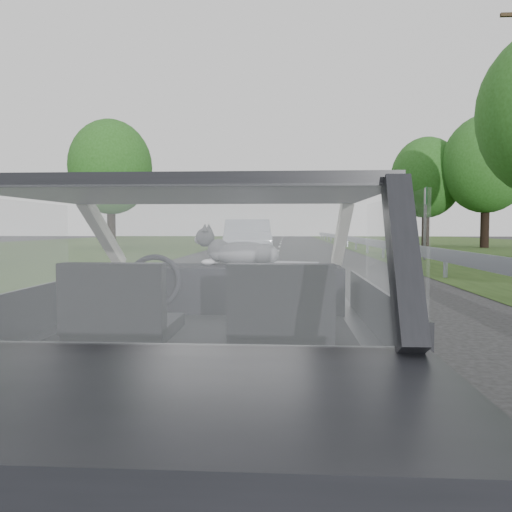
# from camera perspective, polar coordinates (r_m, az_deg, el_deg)

# --- Properties ---
(ground) EXTENTS (140.00, 140.00, 0.00)m
(ground) POSITION_cam_1_polar(r_m,az_deg,el_deg) (3.01, -5.31, -21.41)
(ground) COLOR #3F3F42
(ground) RESTS_ON ground
(subject_car) EXTENTS (1.80, 4.00, 1.45)m
(subject_car) POSITION_cam_1_polar(r_m,az_deg,el_deg) (2.79, -5.39, -7.75)
(subject_car) COLOR black
(subject_car) RESTS_ON ground
(dashboard) EXTENTS (1.58, 0.45, 0.30)m
(dashboard) POSITION_cam_1_polar(r_m,az_deg,el_deg) (3.38, -3.77, -3.66)
(dashboard) COLOR black
(dashboard) RESTS_ON subject_car
(driver_seat) EXTENTS (0.50, 0.72, 0.42)m
(driver_seat) POSITION_cam_1_polar(r_m,az_deg,el_deg) (2.58, -15.26, -5.26)
(driver_seat) COLOR black
(driver_seat) RESTS_ON subject_car
(passenger_seat) EXTENTS (0.50, 0.72, 0.42)m
(passenger_seat) POSITION_cam_1_polar(r_m,az_deg,el_deg) (2.45, 2.88, -5.62)
(passenger_seat) COLOR black
(passenger_seat) RESTS_ON subject_car
(steering_wheel) EXTENTS (0.36, 0.36, 0.04)m
(steering_wheel) POSITION_cam_1_polar(r_m,az_deg,el_deg) (3.16, -11.67, -2.93)
(steering_wheel) COLOR black
(steering_wheel) RESTS_ON dashboard
(cat) EXTENTS (0.66, 0.34, 0.28)m
(cat) POSITION_cam_1_polar(r_m,az_deg,el_deg) (3.38, -1.39, 0.46)
(cat) COLOR gray
(cat) RESTS_ON dashboard
(guardrail) EXTENTS (0.05, 90.00, 0.32)m
(guardrail) POSITION_cam_1_polar(r_m,az_deg,el_deg) (13.30, 20.38, 0.14)
(guardrail) COLOR #9196A5
(guardrail) RESTS_ON ground
(other_car) EXTENTS (2.29, 4.92, 1.57)m
(other_car) POSITION_cam_1_polar(r_m,az_deg,el_deg) (18.60, -1.01, 1.81)
(other_car) COLOR #ADB1BE
(other_car) RESTS_ON ground
(highway_sign) EXTENTS (0.34, 1.12, 2.79)m
(highway_sign) POSITION_cam_1_polar(r_m,az_deg,el_deg) (20.41, 18.76, 3.48)
(highway_sign) COLOR #165D29
(highway_sign) RESTS_ON ground
(tree_2) EXTENTS (4.70, 4.70, 7.06)m
(tree_2) POSITION_cam_1_polar(r_m,az_deg,el_deg) (35.37, 18.87, 6.77)
(tree_2) COLOR #1F4915
(tree_2) RESTS_ON ground
(tree_3) EXTENTS (5.64, 5.64, 7.98)m
(tree_3) POSITION_cam_1_polar(r_m,az_deg,el_deg) (34.22, 24.78, 7.54)
(tree_3) COLOR #1F4915
(tree_3) RESTS_ON ground
(tree_6) EXTENTS (5.07, 5.07, 7.68)m
(tree_6) POSITION_cam_1_polar(r_m,az_deg,el_deg) (32.38, -16.27, 7.71)
(tree_6) COLOR #1F4915
(tree_6) RESTS_ON ground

